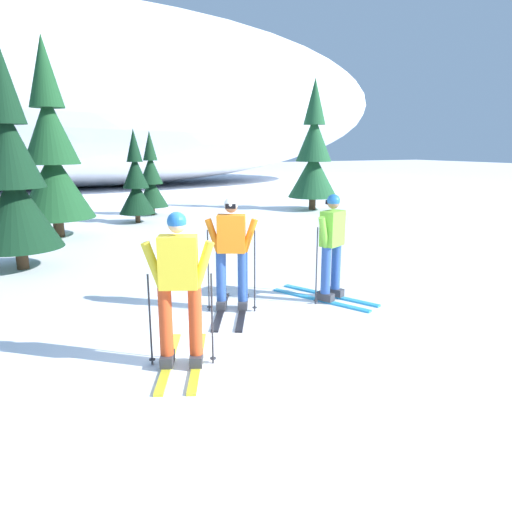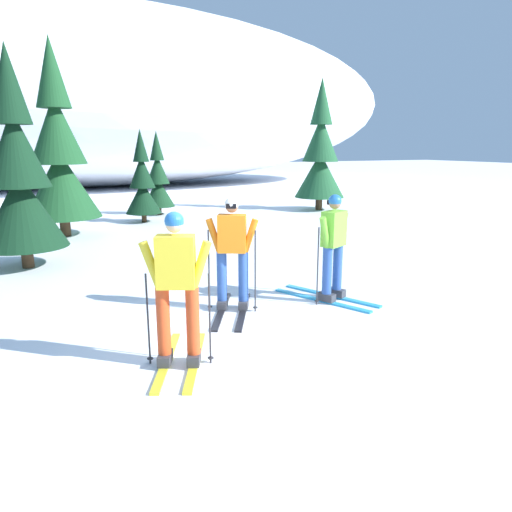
% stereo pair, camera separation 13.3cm
% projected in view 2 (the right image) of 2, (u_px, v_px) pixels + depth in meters
% --- Properties ---
extents(ground_plane, '(120.00, 120.00, 0.00)m').
position_uv_depth(ground_plane, '(246.00, 344.00, 5.97)').
color(ground_plane, white).
extents(skier_yellow_jacket, '(1.00, 1.59, 1.76)m').
position_uv_depth(skier_yellow_jacket, '(177.00, 287.00, 5.18)').
color(skier_yellow_jacket, gold).
rests_on(skier_yellow_jacket, ground).
extents(skier_lime_jacket, '(1.14, 1.78, 1.71)m').
position_uv_depth(skier_lime_jacket, '(333.00, 247.00, 7.46)').
color(skier_lime_jacket, '#2893CC').
rests_on(skier_lime_jacket, ground).
extents(skier_orange_jacket, '(1.13, 1.65, 1.71)m').
position_uv_depth(skier_orange_jacket, '(232.00, 252.00, 7.01)').
color(skier_orange_jacket, black).
rests_on(skier_orange_jacket, ground).
extents(pine_tree_center_left, '(1.67, 1.67, 4.33)m').
position_uv_depth(pine_tree_center_left, '(19.00, 178.00, 9.29)').
color(pine_tree_center_left, '#47301E').
rests_on(pine_tree_center_left, ground).
extents(pine_tree_center, '(2.00, 2.00, 5.19)m').
position_uv_depth(pine_tree_center, '(59.00, 156.00, 12.60)').
color(pine_tree_center, '#47301E').
rests_on(pine_tree_center, ground).
extents(pine_tree_center_right, '(1.14, 1.14, 2.96)m').
position_uv_depth(pine_tree_center_right, '(142.00, 184.00, 15.17)').
color(pine_tree_center_right, '#47301E').
rests_on(pine_tree_center_right, ground).
extents(pine_tree_right, '(1.14, 1.14, 2.95)m').
position_uv_depth(pine_tree_right, '(158.00, 180.00, 16.87)').
color(pine_tree_right, '#47301E').
rests_on(pine_tree_right, ground).
extents(pine_tree_far_right, '(1.89, 1.89, 4.90)m').
position_uv_depth(pine_tree_far_right, '(320.00, 156.00, 17.97)').
color(pine_tree_far_right, '#47301E').
rests_on(pine_tree_far_right, ground).
extents(snow_ridge_background, '(39.65, 18.15, 10.42)m').
position_uv_depth(snow_ridge_background, '(87.00, 98.00, 28.08)').
color(snow_ridge_background, white).
rests_on(snow_ridge_background, ground).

